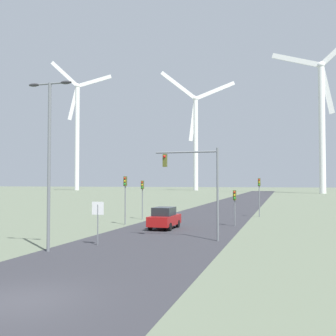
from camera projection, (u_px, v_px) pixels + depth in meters
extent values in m
plane|color=#5B6651|center=(22.00, 300.00, 13.13)|extent=(600.00, 600.00, 0.00)
cube|color=#2D2D33|center=(225.00, 208.00, 59.17)|extent=(10.00, 240.00, 0.01)
cylinder|color=slate|center=(49.00, 167.00, 22.41)|extent=(0.18, 0.18, 9.65)
cylinder|color=slate|center=(50.00, 84.00, 22.58)|extent=(2.09, 0.10, 0.10)
ellipsoid|color=#333338|center=(34.00, 85.00, 22.88)|extent=(0.70, 0.32, 0.20)
ellipsoid|color=#333338|center=(66.00, 82.00, 22.29)|extent=(0.70, 0.32, 0.20)
cylinder|color=slate|center=(98.00, 225.00, 24.50)|extent=(0.07, 0.07, 2.53)
cube|color=white|center=(98.00, 208.00, 24.53)|extent=(0.81, 0.01, 0.81)
cube|color=red|center=(98.00, 208.00, 24.54)|extent=(0.76, 0.02, 0.76)
cylinder|color=slate|center=(125.00, 200.00, 36.41)|extent=(0.11, 0.11, 4.48)
cube|color=#4C511E|center=(125.00, 181.00, 36.47)|extent=(0.28, 0.24, 0.90)
sphere|color=red|center=(125.00, 178.00, 36.36)|extent=(0.16, 0.16, 0.16)
sphere|color=gold|center=(125.00, 181.00, 36.35)|extent=(0.16, 0.16, 0.16)
sphere|color=green|center=(125.00, 184.00, 36.34)|extent=(0.16, 0.16, 0.16)
cylinder|color=slate|center=(235.00, 208.00, 35.23)|extent=(0.11, 0.11, 3.21)
cube|color=#4C511E|center=(235.00, 195.00, 35.27)|extent=(0.28, 0.24, 0.90)
sphere|color=red|center=(234.00, 192.00, 35.15)|extent=(0.16, 0.16, 0.16)
sphere|color=gold|center=(234.00, 195.00, 35.14)|extent=(0.16, 0.16, 0.16)
sphere|color=green|center=(234.00, 198.00, 35.13)|extent=(0.16, 0.16, 0.16)
cylinder|color=slate|center=(142.00, 200.00, 41.55)|extent=(0.11, 0.11, 4.11)
cube|color=#4C511E|center=(142.00, 185.00, 41.61)|extent=(0.28, 0.24, 0.90)
sphere|color=red|center=(142.00, 182.00, 41.49)|extent=(0.16, 0.16, 0.16)
sphere|color=gold|center=(142.00, 185.00, 41.48)|extent=(0.16, 0.16, 0.16)
sphere|color=green|center=(142.00, 187.00, 41.47)|extent=(0.16, 0.16, 0.16)
cylinder|color=slate|center=(259.00, 198.00, 44.35)|extent=(0.11, 0.11, 4.39)
cube|color=#4C511E|center=(259.00, 182.00, 44.41)|extent=(0.28, 0.24, 0.90)
sphere|color=red|center=(259.00, 180.00, 44.29)|extent=(0.16, 0.16, 0.16)
sphere|color=gold|center=(259.00, 182.00, 44.29)|extent=(0.16, 0.16, 0.16)
sphere|color=green|center=(259.00, 185.00, 44.28)|extent=(0.16, 0.16, 0.16)
cylinder|color=slate|center=(218.00, 194.00, 26.34)|extent=(0.14, 0.14, 6.26)
cylinder|color=slate|center=(186.00, 152.00, 27.05)|extent=(4.35, 0.12, 0.12)
cube|color=#4C511E|center=(165.00, 160.00, 27.46)|extent=(0.28, 0.24, 0.90)
sphere|color=red|center=(164.00, 156.00, 27.34)|extent=(0.18, 0.18, 0.18)
cube|color=maroon|center=(164.00, 220.00, 33.13)|extent=(1.88, 4.13, 0.80)
cube|color=#1E2328|center=(164.00, 211.00, 33.02)|extent=(1.60, 2.13, 0.70)
cylinder|color=black|center=(160.00, 223.00, 34.57)|extent=(0.22, 0.66, 0.66)
cylinder|color=black|center=(178.00, 224.00, 34.10)|extent=(0.22, 0.66, 0.66)
cylinder|color=black|center=(150.00, 226.00, 32.13)|extent=(0.22, 0.66, 0.66)
cylinder|color=black|center=(170.00, 227.00, 31.67)|extent=(0.22, 0.66, 0.66)
cylinder|color=white|center=(77.00, 138.00, 194.48)|extent=(2.20, 2.20, 51.80)
sphere|color=white|center=(78.00, 86.00, 195.41)|extent=(2.60, 2.60, 2.60)
cube|color=white|center=(73.00, 104.00, 195.00)|extent=(5.29, 2.25, 16.70)
cube|color=white|center=(95.00, 81.00, 195.93)|extent=(15.74, 5.88, 6.69)
cube|color=white|center=(64.00, 74.00, 195.31)|extent=(12.92, 4.90, 12.66)
cylinder|color=white|center=(196.00, 144.00, 189.15)|extent=(2.20, 2.20, 44.36)
sphere|color=white|center=(196.00, 99.00, 189.95)|extent=(2.60, 2.60, 2.60)
cube|color=white|center=(178.00, 85.00, 189.54)|extent=(16.20, 6.50, 13.49)
cube|color=white|center=(193.00, 120.00, 189.47)|extent=(4.11, 1.95, 20.14)
cube|color=white|center=(216.00, 90.00, 190.84)|extent=(18.12, 7.22, 9.52)
cylinder|color=white|center=(322.00, 129.00, 137.53)|extent=(2.20, 2.20, 45.18)
sphere|color=white|center=(321.00, 65.00, 138.35)|extent=(2.60, 2.60, 2.60)
cube|color=white|center=(295.00, 60.00, 142.08)|extent=(16.62, 2.92, 7.24)
cube|color=white|center=(327.00, 90.00, 137.29)|extent=(5.06, 1.23, 17.09)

